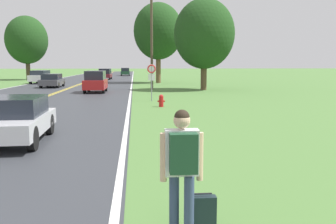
{
  "coord_description": "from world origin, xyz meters",
  "views": [
    {
      "loc": [
        6.7,
        -2.36,
        2.45
      ],
      "look_at": [
        7.76,
        8.95,
        0.91
      ],
      "focal_mm": 38.0,
      "sensor_mm": 36.0,
      "label": 1
    }
  ],
  "objects_px": {
    "hitchhiker_person": "(182,160)",
    "tree_left_verge": "(158,31)",
    "car_white_suv_receding": "(41,76)",
    "car_maroon_van_distant": "(105,74)",
    "tree_behind_sign": "(27,40)",
    "suitcase": "(202,214)",
    "traffic_sign": "(152,74)",
    "car_dark_green_van_horizon": "(125,72)",
    "fire_hydrant": "(161,101)",
    "car_red_suv_mid_near": "(96,81)",
    "tree_mid_treeline": "(204,34)",
    "car_silver_sedan_approaching": "(15,119)",
    "car_dark_grey_sedan_mid_far": "(52,80)"
  },
  "relations": [
    {
      "from": "car_maroon_van_distant",
      "to": "tree_behind_sign",
      "type": "bearing_deg",
      "value": -84.58
    },
    {
      "from": "car_silver_sedan_approaching",
      "to": "car_red_suv_mid_near",
      "type": "xyz_separation_m",
      "value": [
        0.38,
        19.96,
        0.23
      ]
    },
    {
      "from": "traffic_sign",
      "to": "car_maroon_van_distant",
      "type": "height_order",
      "value": "traffic_sign"
    },
    {
      "from": "traffic_sign",
      "to": "car_silver_sedan_approaching",
      "type": "relative_size",
      "value": 0.61
    },
    {
      "from": "tree_behind_sign",
      "to": "car_dark_green_van_horizon",
      "type": "relative_size",
      "value": 2.1
    },
    {
      "from": "tree_behind_sign",
      "to": "car_red_suv_mid_near",
      "type": "xyz_separation_m",
      "value": [
        13.21,
        -26.46,
        -5.18
      ]
    },
    {
      "from": "hitchhiker_person",
      "to": "tree_behind_sign",
      "type": "height_order",
      "value": "tree_behind_sign"
    },
    {
      "from": "hitchhiker_person",
      "to": "car_white_suv_receding",
      "type": "bearing_deg",
      "value": 17.18
    },
    {
      "from": "hitchhiker_person",
      "to": "car_dark_grey_sedan_mid_far",
      "type": "xyz_separation_m",
      "value": [
        -9.39,
        34.09,
        -0.37
      ]
    },
    {
      "from": "tree_left_verge",
      "to": "car_red_suv_mid_near",
      "type": "relative_size",
      "value": 2.62
    },
    {
      "from": "hitchhiker_person",
      "to": "car_white_suv_receding",
      "type": "relative_size",
      "value": 0.37
    },
    {
      "from": "car_dark_green_van_horizon",
      "to": "car_red_suv_mid_near",
      "type": "bearing_deg",
      "value": -2.49
    },
    {
      "from": "tree_mid_treeline",
      "to": "car_silver_sedan_approaching",
      "type": "distance_m",
      "value": 24.87
    },
    {
      "from": "tree_mid_treeline",
      "to": "car_white_suv_receding",
      "type": "relative_size",
      "value": 1.74
    },
    {
      "from": "suitcase",
      "to": "fire_hydrant",
      "type": "distance_m",
      "value": 15.45
    },
    {
      "from": "tree_mid_treeline",
      "to": "car_maroon_van_distant",
      "type": "relative_size",
      "value": 2.16
    },
    {
      "from": "traffic_sign",
      "to": "car_silver_sedan_approaching",
      "type": "height_order",
      "value": "traffic_sign"
    },
    {
      "from": "tree_behind_sign",
      "to": "car_dark_green_van_horizon",
      "type": "height_order",
      "value": "tree_behind_sign"
    },
    {
      "from": "tree_mid_treeline",
      "to": "car_silver_sedan_approaching",
      "type": "height_order",
      "value": "tree_mid_treeline"
    },
    {
      "from": "traffic_sign",
      "to": "tree_mid_treeline",
      "type": "bearing_deg",
      "value": 61.3
    },
    {
      "from": "tree_left_verge",
      "to": "car_silver_sedan_approaching",
      "type": "relative_size",
      "value": 2.58
    },
    {
      "from": "car_red_suv_mid_near",
      "to": "traffic_sign",
      "type": "bearing_deg",
      "value": 30.59
    },
    {
      "from": "car_white_suv_receding",
      "to": "car_maroon_van_distant",
      "type": "relative_size",
      "value": 1.24
    },
    {
      "from": "car_red_suv_mid_near",
      "to": "suitcase",
      "type": "bearing_deg",
      "value": 9.79
    },
    {
      "from": "suitcase",
      "to": "traffic_sign",
      "type": "height_order",
      "value": "traffic_sign"
    },
    {
      "from": "suitcase",
      "to": "traffic_sign",
      "type": "relative_size",
      "value": 0.24
    },
    {
      "from": "tree_left_verge",
      "to": "suitcase",
      "type": "bearing_deg",
      "value": -92.97
    },
    {
      "from": "hitchhiker_person",
      "to": "car_dark_green_van_horizon",
      "type": "bearing_deg",
      "value": 2.56
    },
    {
      "from": "tree_left_verge",
      "to": "car_maroon_van_distant",
      "type": "xyz_separation_m",
      "value": [
        -7.87,
        11.73,
        -5.75
      ]
    },
    {
      "from": "hitchhiker_person",
      "to": "car_dark_green_van_horizon",
      "type": "distance_m",
      "value": 72.54
    },
    {
      "from": "hitchhiker_person",
      "to": "tree_left_verge",
      "type": "relative_size",
      "value": 0.18
    },
    {
      "from": "traffic_sign",
      "to": "car_maroon_van_distant",
      "type": "bearing_deg",
      "value": 99.52
    },
    {
      "from": "car_maroon_van_distant",
      "to": "tree_left_verge",
      "type": "bearing_deg",
      "value": 35.71
    },
    {
      "from": "tree_mid_treeline",
      "to": "fire_hydrant",
      "type": "bearing_deg",
      "value": -110.95
    },
    {
      "from": "tree_left_verge",
      "to": "car_maroon_van_distant",
      "type": "bearing_deg",
      "value": 123.87
    },
    {
      "from": "car_red_suv_mid_near",
      "to": "tree_behind_sign",
      "type": "bearing_deg",
      "value": -152.98
    },
    {
      "from": "tree_left_verge",
      "to": "car_dark_green_van_horizon",
      "type": "distance_m",
      "value": 31.43
    },
    {
      "from": "car_red_suv_mid_near",
      "to": "car_dark_grey_sedan_mid_far",
      "type": "xyz_separation_m",
      "value": [
        -5.36,
        7.55,
        -0.24
      ]
    },
    {
      "from": "fire_hydrant",
      "to": "tree_behind_sign",
      "type": "bearing_deg",
      "value": 115.78
    },
    {
      "from": "car_silver_sedan_approaching",
      "to": "tree_mid_treeline",
      "type": "bearing_deg",
      "value": 152.82
    },
    {
      "from": "traffic_sign",
      "to": "suitcase",
      "type": "bearing_deg",
      "value": -90.52
    },
    {
      "from": "traffic_sign",
      "to": "tree_left_verge",
      "type": "bearing_deg",
      "value": 85.06
    },
    {
      "from": "suitcase",
      "to": "car_white_suv_receding",
      "type": "distance_m",
      "value": 44.0
    },
    {
      "from": "suitcase",
      "to": "car_red_suv_mid_near",
      "type": "distance_m",
      "value": 26.82
    },
    {
      "from": "car_white_suv_receding",
      "to": "tree_left_verge",
      "type": "bearing_deg",
      "value": -89.71
    },
    {
      "from": "hitchhiker_person",
      "to": "traffic_sign",
      "type": "bearing_deg",
      "value": -0.95
    },
    {
      "from": "car_dark_grey_sedan_mid_far",
      "to": "car_white_suv_receding",
      "type": "xyz_separation_m",
      "value": [
        -3.24,
        8.04,
        0.16
      ]
    },
    {
      "from": "car_red_suv_mid_near",
      "to": "car_maroon_van_distant",
      "type": "distance_m",
      "value": 27.23
    },
    {
      "from": "hitchhiker_person",
      "to": "tree_mid_treeline",
      "type": "relative_size",
      "value": 0.21
    },
    {
      "from": "suitcase",
      "to": "car_silver_sedan_approaching",
      "type": "height_order",
      "value": "car_silver_sedan_approaching"
    }
  ]
}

